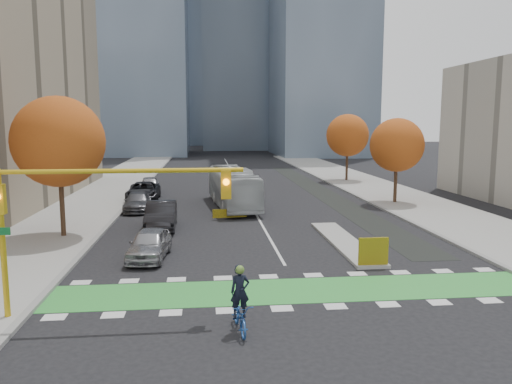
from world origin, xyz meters
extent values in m
plane|color=black|center=(0.00, 0.00, 0.00)|extent=(300.00, 300.00, 0.00)
cube|color=gray|center=(-13.50, 20.00, 0.07)|extent=(7.00, 120.00, 0.15)
cube|color=gray|center=(13.50, 20.00, 0.07)|extent=(7.00, 120.00, 0.15)
cube|color=gray|center=(-10.00, 20.00, 0.07)|extent=(0.30, 120.00, 0.16)
cube|color=gray|center=(10.00, 20.00, 0.07)|extent=(0.30, 120.00, 0.16)
cube|color=green|center=(0.00, 1.50, 0.01)|extent=(20.00, 3.00, 0.01)
cube|color=silver|center=(0.00, 40.00, 0.01)|extent=(0.15, 70.00, 0.01)
cube|color=black|center=(7.50, 30.00, 0.01)|extent=(2.50, 50.00, 0.01)
cube|color=gray|center=(4.00, 9.00, 0.08)|extent=(1.60, 10.00, 0.16)
cube|color=yellow|center=(4.00, 4.20, 0.80)|extent=(1.40, 0.12, 1.30)
cube|color=#47566B|center=(20.00, 85.00, 30.00)|extent=(18.00, 24.00, 60.00)
cube|color=#47566B|center=(-4.00, 140.00, 40.00)|extent=(26.00, 26.00, 80.00)
cylinder|color=#332114|center=(-12.00, 12.00, 2.62)|extent=(0.28, 0.28, 5.25)
sphere|color=#994112|center=(-12.00, 12.00, 5.62)|extent=(5.20, 5.20, 5.20)
cylinder|color=#332114|center=(12.00, 22.00, 2.27)|extent=(0.28, 0.28, 4.55)
sphere|color=#994112|center=(12.00, 22.00, 4.88)|extent=(4.40, 4.40, 4.40)
cylinder|color=#332114|center=(12.50, 38.00, 2.45)|extent=(0.28, 0.28, 4.90)
sphere|color=#994112|center=(12.50, 38.00, 5.25)|extent=(4.80, 4.80, 4.80)
cylinder|color=#BF9914|center=(-10.50, -0.50, 2.60)|extent=(0.20, 0.20, 5.20)
cylinder|color=#BF9914|center=(-6.50, -0.50, 5.10)|extent=(8.20, 0.16, 0.16)
cube|color=#BF9914|center=(-3.00, -0.50, 4.60)|extent=(0.35, 0.28, 1.00)
sphere|color=orange|center=(-3.00, -0.68, 4.70)|extent=(0.22, 0.22, 0.22)
imported|color=#204992|center=(-2.65, -2.23, 0.50)|extent=(0.88, 1.98, 1.01)
imported|color=black|center=(-2.65, -2.23, 1.36)|extent=(0.67, 0.48, 1.71)
sphere|color=#597F2D|center=(-2.65, -2.23, 2.06)|extent=(0.29, 0.29, 0.29)
imported|color=#B5BBBD|center=(-1.48, 21.86, 1.55)|extent=(3.74, 11.37, 3.11)
imported|color=#98989D|center=(-6.50, 6.93, 0.74)|extent=(2.17, 4.50, 1.48)
imported|color=black|center=(-6.51, 14.02, 0.86)|extent=(1.92, 5.25, 1.72)
imported|color=#4A4A4F|center=(-8.86, 20.70, 0.69)|extent=(2.22, 4.88, 1.39)
imported|color=black|center=(-9.00, 25.70, 0.80)|extent=(2.85, 5.86, 1.61)
imported|color=gray|center=(-9.00, 30.70, 0.77)|extent=(2.22, 4.68, 1.55)
camera|label=1|loc=(-3.73, -17.59, 6.73)|focal=35.00mm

